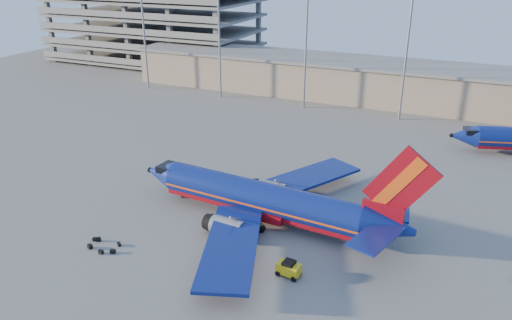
# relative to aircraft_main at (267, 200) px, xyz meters

# --- Properties ---
(ground) EXTENTS (220.00, 220.00, 0.00)m
(ground) POSITION_rel_aircraft_main_xyz_m (-7.10, 1.89, -2.75)
(ground) COLOR slate
(ground) RESTS_ON ground
(terminal_building) EXTENTS (122.00, 16.00, 8.50)m
(terminal_building) POSITION_rel_aircraft_main_xyz_m (2.90, 59.89, 1.56)
(terminal_building) COLOR gray
(terminal_building) RESTS_ON ground
(parking_garage) EXTENTS (62.00, 32.00, 21.40)m
(parking_garage) POSITION_rel_aircraft_main_xyz_m (-69.10, 75.94, 8.98)
(parking_garage) COLOR slate
(parking_garage) RESTS_ON ground
(light_mast_row) EXTENTS (101.60, 1.60, 28.65)m
(light_mast_row) POSITION_rel_aircraft_main_xyz_m (-2.10, 47.89, 14.80)
(light_mast_row) COLOR gray
(light_mast_row) RESTS_ON ground
(aircraft_main) EXTENTS (38.05, 36.50, 12.88)m
(aircraft_main) POSITION_rel_aircraft_main_xyz_m (0.00, 0.00, 0.00)
(aircraft_main) COLOR navy
(aircraft_main) RESTS_ON ground
(baggage_tug) EXTENTS (2.56, 1.73, 1.73)m
(baggage_tug) POSITION_rel_aircraft_main_xyz_m (6.53, -9.59, -1.85)
(baggage_tug) COLOR gold
(baggage_tug) RESTS_ON ground
(luggage_pile) EXTENTS (4.13, 2.57, 0.53)m
(luggage_pile) POSITION_rel_aircraft_main_xyz_m (-14.51, -13.32, -2.53)
(luggage_pile) COLOR black
(luggage_pile) RESTS_ON ground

